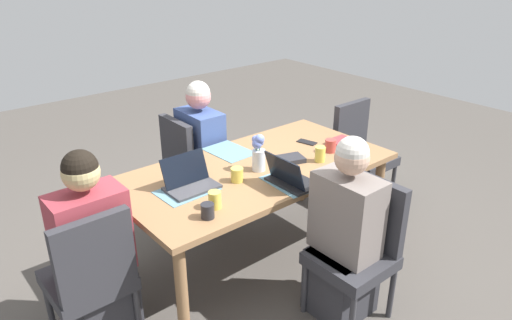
# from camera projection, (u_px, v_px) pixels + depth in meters

# --- Properties ---
(ground_plane) EXTENTS (10.00, 10.00, 0.00)m
(ground_plane) POSITION_uv_depth(u_px,v_px,m) (256.00, 255.00, 3.60)
(ground_plane) COLOR #4C4742
(dining_table) EXTENTS (1.93, 0.99, 0.75)m
(dining_table) POSITION_uv_depth(u_px,v_px,m) (256.00, 176.00, 3.32)
(dining_table) COLOR olive
(dining_table) RESTS_ON ground_plane
(chair_far_left_near) EXTENTS (0.44, 0.44, 0.90)m
(chair_far_left_near) POSITION_uv_depth(u_px,v_px,m) (360.00, 244.00, 2.87)
(chair_far_left_near) COLOR #2D2D33
(chair_far_left_near) RESTS_ON ground_plane
(person_far_left_near) EXTENTS (0.36, 0.40, 1.19)m
(person_far_left_near) POSITION_uv_depth(u_px,v_px,m) (344.00, 240.00, 2.85)
(person_far_left_near) COLOR #2D2D33
(person_far_left_near) RESTS_ON ground_plane
(chair_near_left_mid) EXTENTS (0.44, 0.44, 0.90)m
(chair_near_left_mid) POSITION_uv_depth(u_px,v_px,m) (190.00, 163.00, 3.95)
(chair_near_left_mid) COLOR #2D2D33
(chair_near_left_mid) RESTS_ON ground_plane
(person_near_left_mid) EXTENTS (0.36, 0.40, 1.19)m
(person_near_left_mid) POSITION_uv_depth(u_px,v_px,m) (202.00, 160.00, 3.94)
(person_near_left_mid) COLOR #2D2D33
(person_near_left_mid) RESTS_ON ground_plane
(chair_head_right_left_far) EXTENTS (0.44, 0.44, 0.90)m
(chair_head_right_left_far) POSITION_uv_depth(u_px,v_px,m) (91.00, 274.00, 2.60)
(chair_head_right_left_far) COLOR #2D2D33
(chair_head_right_left_far) RESTS_ON ground_plane
(person_head_right_left_far) EXTENTS (0.40, 0.36, 1.19)m
(person_head_right_left_far) POSITION_uv_depth(u_px,v_px,m) (95.00, 259.00, 2.68)
(person_head_right_left_far) COLOR #2D2D33
(person_head_right_left_far) RESTS_ON ground_plane
(chair_head_left_right_near) EXTENTS (0.44, 0.44, 0.90)m
(chair_head_left_right_near) POSITION_uv_depth(u_px,v_px,m) (359.00, 148.00, 4.24)
(chair_head_left_right_near) COLOR #2D2D33
(chair_head_left_right_near) RESTS_ON ground_plane
(flower_vase) EXTENTS (0.10, 0.09, 0.26)m
(flower_vase) POSITION_uv_depth(u_px,v_px,m) (259.00, 151.00, 3.19)
(flower_vase) COLOR silver
(flower_vase) RESTS_ON dining_table
(placemat_far_left_near) EXTENTS (0.28, 0.38, 0.00)m
(placemat_far_left_near) POSITION_uv_depth(u_px,v_px,m) (291.00, 182.00, 3.07)
(placemat_far_left_near) COLOR slate
(placemat_far_left_near) RESTS_ON dining_table
(placemat_near_left_mid) EXTENTS (0.28, 0.37, 0.00)m
(placemat_near_left_mid) POSITION_uv_depth(u_px,v_px,m) (229.00, 151.00, 3.54)
(placemat_near_left_mid) COLOR slate
(placemat_near_left_mid) RESTS_ON dining_table
(placemat_head_right_left_far) EXTENTS (0.37, 0.27, 0.00)m
(placemat_head_right_left_far) POSITION_uv_depth(u_px,v_px,m) (187.00, 191.00, 2.96)
(placemat_head_right_left_far) COLOR slate
(placemat_head_right_left_far) RESTS_ON dining_table
(laptop_head_right_left_far) EXTENTS (0.32, 0.22, 0.21)m
(laptop_head_right_left_far) POSITION_uv_depth(u_px,v_px,m) (190.00, 182.00, 2.98)
(laptop_head_right_left_far) COLOR #38383D
(laptop_head_right_left_far) RESTS_ON dining_table
(laptop_far_left_near) EXTENTS (0.22, 0.32, 0.21)m
(laptop_far_left_near) POSITION_uv_depth(u_px,v_px,m) (290.00, 179.00, 3.02)
(laptop_far_left_near) COLOR black
(laptop_far_left_near) RESTS_ON dining_table
(coffee_mug_near_left) EXTENTS (0.08, 0.08, 0.09)m
(coffee_mug_near_left) POSITION_uv_depth(u_px,v_px,m) (237.00, 175.00, 3.07)
(coffee_mug_near_left) COLOR #DBC64C
(coffee_mug_near_left) RESTS_ON dining_table
(coffee_mug_near_right) EXTENTS (0.08, 0.08, 0.10)m
(coffee_mug_near_right) POSITION_uv_depth(u_px,v_px,m) (330.00, 146.00, 3.51)
(coffee_mug_near_right) COLOR #AD3D38
(coffee_mug_near_right) RESTS_ON dining_table
(coffee_mug_centre_left) EXTENTS (0.08, 0.08, 0.10)m
(coffee_mug_centre_left) POSITION_uv_depth(u_px,v_px,m) (215.00, 200.00, 2.75)
(coffee_mug_centre_left) COLOR #DBC64C
(coffee_mug_centre_left) RESTS_ON dining_table
(coffee_mug_centre_right) EXTENTS (0.08, 0.08, 0.09)m
(coffee_mug_centre_right) POSITION_uv_depth(u_px,v_px,m) (208.00, 211.00, 2.65)
(coffee_mug_centre_right) COLOR #232328
(coffee_mug_centre_right) RESTS_ON dining_table
(coffee_mug_far_left) EXTENTS (0.07, 0.07, 0.11)m
(coffee_mug_far_left) POSITION_uv_depth(u_px,v_px,m) (320.00, 154.00, 3.35)
(coffee_mug_far_left) COLOR #DBC64C
(coffee_mug_far_left) RESTS_ON dining_table
(book_red_cover) EXTENTS (0.20, 0.14, 0.03)m
(book_red_cover) POSITION_uv_depth(u_px,v_px,m) (340.00, 141.00, 3.68)
(book_red_cover) COLOR #B73338
(book_red_cover) RESTS_ON dining_table
(book_blue_cover) EXTENTS (0.23, 0.19, 0.03)m
(book_blue_cover) POSITION_uv_depth(u_px,v_px,m) (289.00, 159.00, 3.37)
(book_blue_cover) COLOR #28282D
(book_blue_cover) RESTS_ON dining_table
(phone_black) EXTENTS (0.11, 0.16, 0.01)m
(phone_black) POSITION_uv_depth(u_px,v_px,m) (307.00, 142.00, 3.70)
(phone_black) COLOR black
(phone_black) RESTS_ON dining_table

